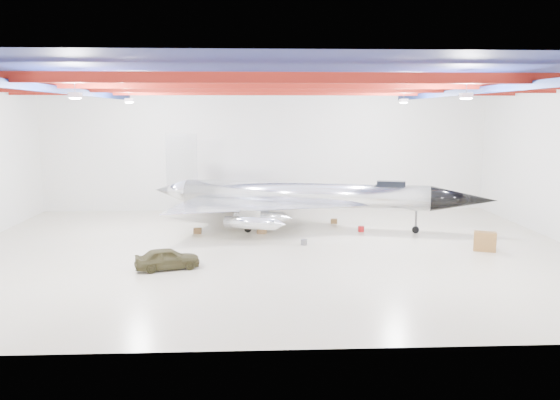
{
  "coord_description": "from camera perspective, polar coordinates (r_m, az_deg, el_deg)",
  "views": [
    {
      "loc": [
        -0.99,
        -34.33,
        8.83
      ],
      "look_at": [
        0.69,
        2.0,
        2.99
      ],
      "focal_mm": 35.0,
      "sensor_mm": 36.0,
      "label": 1
    }
  ],
  "objects": [
    {
      "name": "ceiling_structure",
      "position": [
        34.38,
        -1.01,
        11.62
      ],
      "size": [
        39.5,
        29.5,
        1.08
      ],
      "color": "maroon",
      "rests_on": "ceiling"
    },
    {
      "name": "parts_bin",
      "position": [
        44.14,
        5.66,
        -2.21
      ],
      "size": [
        0.59,
        0.5,
        0.37
      ],
      "primitive_type": "cube",
      "rotation": [
        0.0,
        0.0,
        -0.16
      ],
      "color": "olive",
      "rests_on": "floor"
    },
    {
      "name": "ceiling",
      "position": [
        34.41,
        -1.02,
        12.74
      ],
      "size": [
        40.0,
        40.0,
        0.0
      ],
      "primitive_type": "plane",
      "rotation": [
        3.14,
        0.0,
        0.0
      ],
      "color": "#0A0F38",
      "rests_on": "wall_back"
    },
    {
      "name": "toolbox_red",
      "position": [
        43.55,
        -2.97,
        -2.37
      ],
      "size": [
        0.49,
        0.41,
        0.31
      ],
      "primitive_type": "cube",
      "rotation": [
        0.0,
        0.0,
        0.13
      ],
      "color": "#A51014",
      "rests_on": "floor"
    },
    {
      "name": "jet_aircraft",
      "position": [
        41.8,
        2.37,
        0.21
      ],
      "size": [
        25.89,
        18.38,
        7.18
      ],
      "rotation": [
        0.0,
        0.0,
        -0.26
      ],
      "color": "silver",
      "rests_on": "floor"
    },
    {
      "name": "tool_chest",
      "position": [
        41.38,
        8.46,
        -3.0
      ],
      "size": [
        0.57,
        0.57,
        0.42
      ],
      "primitive_type": "cylinder",
      "rotation": [
        0.0,
        0.0,
        -0.27
      ],
      "color": "#A51014",
      "rests_on": "floor"
    },
    {
      "name": "jeep",
      "position": [
        31.86,
        -11.69,
        -6.0
      ],
      "size": [
        3.91,
        2.45,
        1.24
      ],
      "primitive_type": "imported",
      "rotation": [
        0.0,
        0.0,
        1.86
      ],
      "color": "#3C371E",
      "rests_on": "floor"
    },
    {
      "name": "crate_ply",
      "position": [
        40.81,
        -8.62,
        -3.19
      ],
      "size": [
        0.58,
        0.47,
        0.39
      ],
      "primitive_type": "cube",
      "rotation": [
        0.0,
        0.0,
        -0.05
      ],
      "color": "olive",
      "rests_on": "floor"
    },
    {
      "name": "desk",
      "position": [
        37.58,
        20.61,
        -4.07
      ],
      "size": [
        1.53,
        1.13,
        1.26
      ],
      "primitive_type": "cube",
      "rotation": [
        0.0,
        0.0,
        -0.36
      ],
      "color": "brown",
      "rests_on": "floor"
    },
    {
      "name": "engine_drum",
      "position": [
        36.89,
        2.52,
        -4.42
      ],
      "size": [
        0.45,
        0.45,
        0.38
      ],
      "primitive_type": "cylinder",
      "rotation": [
        0.0,
        0.0,
        0.04
      ],
      "color": "#59595B",
      "rests_on": "floor"
    },
    {
      "name": "oil_barrel",
      "position": [
        40.31,
        -1.92,
        -3.22
      ],
      "size": [
        0.75,
        0.69,
        0.43
      ],
      "primitive_type": "cube",
      "rotation": [
        0.0,
        0.0,
        -0.4
      ],
      "color": "olive",
      "rests_on": "floor"
    },
    {
      "name": "floor",
      "position": [
        35.46,
        -0.96,
        -5.29
      ],
      "size": [
        40.0,
        40.0,
        0.0
      ],
      "primitive_type": "plane",
      "color": "beige",
      "rests_on": "ground"
    },
    {
      "name": "wall_back",
      "position": [
        49.45,
        -1.5,
        5.26
      ],
      "size": [
        40.0,
        0.0,
        40.0
      ],
      "primitive_type": "plane",
      "rotation": [
        1.57,
        0.0,
        0.0
      ],
      "color": "silver",
      "rests_on": "floor"
    }
  ]
}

